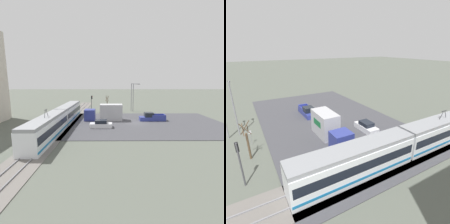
# 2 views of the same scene
# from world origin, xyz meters

# --- Properties ---
(ground_plane) EXTENTS (320.00, 320.00, 0.00)m
(ground_plane) POSITION_xyz_m (0.00, 0.00, 0.00)
(ground_plane) COLOR #565B51
(road_surface) EXTENTS (22.43, 37.25, 0.08)m
(road_surface) POSITION_xyz_m (0.00, 0.00, 0.04)
(road_surface) COLOR #424247
(road_surface) RESTS_ON ground
(rail_bed) EXTENTS (72.88, 4.40, 0.22)m
(rail_bed) POSITION_xyz_m (0.00, 15.41, 0.05)
(rail_bed) COLOR slate
(rail_bed) RESTS_ON ground
(light_rail_tram) EXTENTS (28.76, 2.80, 4.66)m
(light_rail_tram) POSITION_xyz_m (-3.19, 15.41, 1.79)
(light_rail_tram) COLOR white
(light_rail_tram) RESTS_ON ground
(box_truck) EXTENTS (2.62, 8.55, 3.67)m
(box_truck) POSITION_xyz_m (2.80, 6.69, 1.77)
(box_truck) COLOR navy
(box_truck) RESTS_ON ground
(pickup_truck) EXTENTS (1.97, 5.79, 1.85)m
(pickup_truck) POSITION_xyz_m (2.35, -3.71, 0.78)
(pickup_truck) COLOR navy
(pickup_truck) RESTS_ON ground
(sedan_car_0) EXTENTS (1.86, 4.27, 1.48)m
(sedan_car_0) POSITION_xyz_m (-3.62, 7.49, 0.69)
(sedan_car_0) COLOR silver
(sedan_car_0) RESTS_ON ground
(traffic_light_pole) EXTENTS (0.28, 0.47, 4.76)m
(traffic_light_pole) POSITION_xyz_m (14.31, 11.17, 3.11)
(traffic_light_pole) COLOR #47474C
(traffic_light_pole) RESTS_ON ground
(street_tree) EXTENTS (1.16, 0.96, 4.90)m
(street_tree) POSITION_xyz_m (13.44, 6.64, 2.23)
(street_tree) COLOR brown
(street_tree) RESTS_ON ground
(street_lamp_near_crossing) EXTENTS (0.36, 1.95, 8.25)m
(street_lamp_near_crossing) POSITION_xyz_m (14.45, -1.16, 4.75)
(street_lamp_near_crossing) COLOR gray
(street_lamp_near_crossing) RESTS_ON ground
(no_parking_sign) EXTENTS (0.32, 0.08, 2.14)m
(no_parking_sign) POSITION_xyz_m (13.04, 3.13, 1.31)
(no_parking_sign) COLOR gray
(no_parking_sign) RESTS_ON ground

